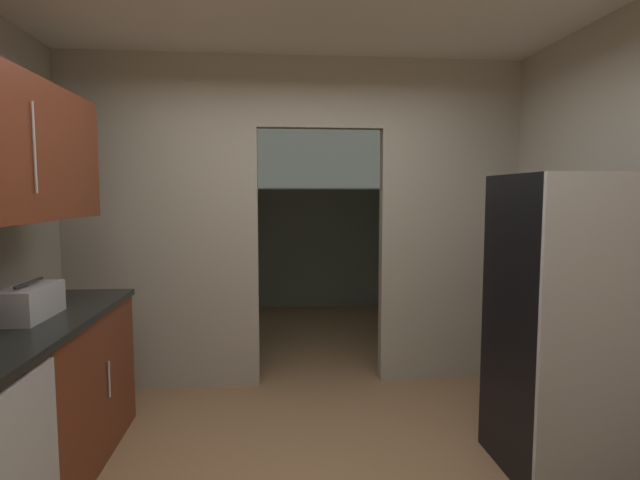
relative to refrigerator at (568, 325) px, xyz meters
The scene contains 5 objects.
kitchen_partition 2.21m from the refrigerator, 135.49° to the left, with size 3.73×0.12×2.69m.
adjoining_room_shell 3.82m from the refrigerator, 112.85° to the left, with size 3.73×2.90×2.69m.
refrigerator is the anchor object (origin of this frame).
lower_cabinet_run 3.01m from the refrigerator, behind, with size 0.69×2.03×0.93m.
boombox 2.97m from the refrigerator, behind, with size 0.21×0.43×0.20m.
Camera 1 is at (-0.19, -2.35, 1.59)m, focal length 27.94 mm.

